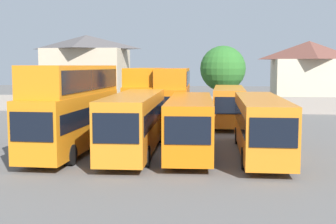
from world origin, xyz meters
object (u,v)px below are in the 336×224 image
at_px(bus_5, 145,92).
at_px(tree_left_of_lot, 223,69).
at_px(bus_4, 260,122).
at_px(house_terrace_left, 87,70).
at_px(bus_1, 74,104).
at_px(bus_6, 173,93).
at_px(house_terrace_centre, 308,74).
at_px(bus_3, 190,122).
at_px(bus_2, 135,120).
at_px(bus_7, 229,103).

xyz_separation_m(bus_5, tree_left_of_lot, (6.88, 12.32, 2.02)).
bearing_deg(bus_4, house_terrace_left, -148.46).
bearing_deg(bus_1, bus_5, 172.70).
xyz_separation_m(bus_5, house_terrace_left, (-10.74, 18.07, 1.84)).
bearing_deg(tree_left_of_lot, bus_4, -85.53).
bearing_deg(tree_left_of_lot, house_terrace_left, 161.94).
bearing_deg(bus_1, bus_6, 161.92).
relative_size(bus_6, house_terrace_left, 1.09).
bearing_deg(house_terrace_centre, bus_4, -105.29).
distance_m(bus_3, tree_left_of_lot, 25.69).
relative_size(bus_2, house_terrace_centre, 1.35).
relative_size(bus_2, bus_7, 1.11).
height_order(bus_7, tree_left_of_lot, tree_left_of_lot).
xyz_separation_m(bus_4, bus_7, (-1.53, 13.28, -0.04)).
distance_m(bus_1, bus_7, 16.49).
xyz_separation_m(bus_4, bus_5, (-8.88, 13.31, 0.88)).
xyz_separation_m(bus_1, bus_7, (9.43, 13.49, -1.03)).
height_order(bus_3, bus_5, bus_5).
xyz_separation_m(bus_1, tree_left_of_lot, (8.96, 25.85, 1.90)).
bearing_deg(bus_3, bus_7, 166.68).
xyz_separation_m(bus_5, bus_6, (2.55, -0.47, -0.02)).
bearing_deg(bus_7, house_terrace_centre, 151.27).
distance_m(bus_2, tree_left_of_lot, 26.46).
distance_m(bus_1, house_terrace_centre, 36.97).
relative_size(bus_2, bus_3, 1.04).
xyz_separation_m(bus_5, house_terrace_centre, (17.41, 17.87, 1.38)).
bearing_deg(bus_7, bus_3, -10.23).
xyz_separation_m(bus_2, tree_left_of_lot, (5.28, 25.77, 2.81)).
bearing_deg(tree_left_of_lot, bus_7, -87.82).
relative_size(bus_4, house_terrace_left, 1.15).
xyz_separation_m(bus_2, bus_3, (3.24, 0.33, -0.11)).
xyz_separation_m(bus_3, bus_6, (-2.30, 12.65, 0.89)).
distance_m(bus_1, bus_2, 3.79).
bearing_deg(house_terrace_centre, bus_7, -119.33).
bearing_deg(house_terrace_centre, house_terrace_left, 179.59).
height_order(bus_3, house_terrace_centre, house_terrace_centre).
distance_m(bus_3, house_terrace_left, 34.98).
bearing_deg(house_terrace_left, house_terrace_centre, -0.41).
bearing_deg(bus_7, tree_left_of_lot, -177.22).
bearing_deg(bus_3, bus_4, 84.90).
relative_size(bus_5, bus_7, 1.05).
distance_m(bus_3, house_terrace_centre, 33.52).
relative_size(bus_1, tree_left_of_lot, 1.54).
bearing_deg(bus_5, bus_1, -11.59).
relative_size(bus_5, bus_6, 0.98).
relative_size(bus_1, bus_4, 0.96).
relative_size(bus_2, tree_left_of_lot, 1.61).
relative_size(bus_1, bus_7, 1.07).
bearing_deg(tree_left_of_lot, bus_6, -108.71).
xyz_separation_m(bus_1, bus_4, (10.96, 0.22, -1.00)).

